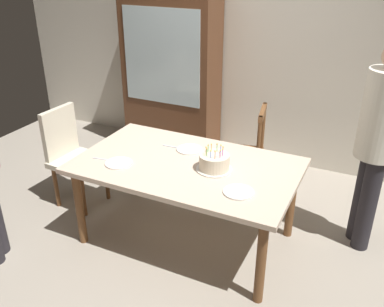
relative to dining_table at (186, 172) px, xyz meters
The scene contains 13 objects.
ground 0.65m from the dining_table, ahead, with size 6.40×6.40×0.00m, color #9E9384.
back_wall 1.96m from the dining_table, 90.00° to the left, with size 6.40×0.10×2.60m, color silver.
dining_table is the anchor object (origin of this frame).
birthday_cake 0.28m from the dining_table, ahead, with size 0.28×0.28×0.20m.
plate_near_celebrant 0.55m from the dining_table, 153.90° to the right, with size 0.22×0.22×0.01m, color white.
plate_far_side 0.27m from the dining_table, 110.36° to the left, with size 0.22×0.22×0.01m, color white.
plate_near_guest 0.58m from the dining_table, 24.19° to the right, with size 0.22×0.22×0.01m, color white.
fork_near_celebrant 0.69m from the dining_table, 160.15° to the right, with size 0.18×0.02×0.01m, color silver.
fork_far_side 0.34m from the dining_table, 138.09° to the left, with size 0.18×0.02×0.01m, color silver.
chair_spindle_back 0.89m from the dining_table, 78.30° to the left, with size 0.52×0.52×0.95m.
chair_upholstered 1.28m from the dining_table, behind, with size 0.47×0.46×0.95m.
person_guest 1.50m from the dining_table, 23.82° to the left, with size 0.32×0.32×1.69m.
china_cabinet 1.86m from the dining_table, 121.92° to the left, with size 1.10×0.45×1.90m.
Camera 1 is at (1.33, -2.65, 2.27)m, focal length 39.22 mm.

